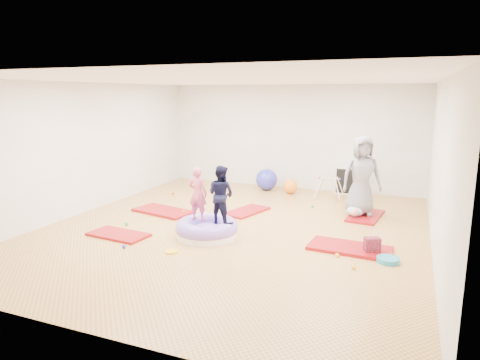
% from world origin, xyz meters
% --- Properties ---
extents(room, '(7.01, 8.01, 2.81)m').
position_xyz_m(room, '(0.00, 0.00, 1.40)').
color(room, '#A16234').
rests_on(room, ground).
extents(gym_mat_front_left, '(1.17, 0.66, 0.05)m').
position_xyz_m(gym_mat_front_left, '(-1.80, -1.20, 0.02)').
color(gym_mat_front_left, maroon).
rests_on(gym_mat_front_left, ground).
extents(gym_mat_mid_left, '(1.43, 0.92, 0.06)m').
position_xyz_m(gym_mat_mid_left, '(-1.89, 0.47, 0.03)').
color(gym_mat_mid_left, maroon).
rests_on(gym_mat_mid_left, ground).
extents(gym_mat_center_back, '(0.82, 1.19, 0.04)m').
position_xyz_m(gym_mat_center_back, '(-0.19, 1.17, 0.02)').
color(gym_mat_center_back, maroon).
rests_on(gym_mat_center_back, ground).
extents(gym_mat_right, '(1.38, 0.75, 0.06)m').
position_xyz_m(gym_mat_right, '(2.23, -0.34, 0.03)').
color(gym_mat_right, maroon).
rests_on(gym_mat_right, ground).
extents(gym_mat_rear_right, '(0.72, 1.23, 0.05)m').
position_xyz_m(gym_mat_rear_right, '(2.26, 1.76, 0.02)').
color(gym_mat_rear_right, maroon).
rests_on(gym_mat_rear_right, ground).
extents(inflatable_cushion, '(1.14, 1.14, 0.36)m').
position_xyz_m(inflatable_cushion, '(-0.27, -0.63, 0.14)').
color(inflatable_cushion, white).
rests_on(inflatable_cushion, ground).
extents(child_pink, '(0.36, 0.24, 0.98)m').
position_xyz_m(child_pink, '(-0.48, -0.57, 0.82)').
color(child_pink, '#CA4E6D').
rests_on(child_pink, inflatable_cushion).
extents(child_navy, '(0.59, 0.50, 1.05)m').
position_xyz_m(child_navy, '(-0.00, -0.60, 0.85)').
color(child_navy, black).
rests_on(child_navy, inflatable_cushion).
extents(adult_caregiver, '(0.95, 0.81, 1.66)m').
position_xyz_m(adult_caregiver, '(2.14, 1.77, 0.88)').
color(adult_caregiver, slate).
rests_on(adult_caregiver, gym_mat_rear_right).
extents(infant, '(0.35, 0.36, 0.21)m').
position_xyz_m(infant, '(2.07, 1.56, 0.16)').
color(infant, '#ADC6F6').
rests_on(infant, gym_mat_rear_right).
extents(ball_pit_balls, '(5.03, 3.87, 0.07)m').
position_xyz_m(ball_pit_balls, '(-0.14, 0.17, 0.03)').
color(ball_pit_balls, green).
rests_on(ball_pit_balls, ground).
extents(exercise_ball_blue, '(0.58, 0.58, 0.58)m').
position_xyz_m(exercise_ball_blue, '(-0.50, 3.44, 0.29)').
color(exercise_ball_blue, '#3033BA').
rests_on(exercise_ball_blue, ground).
extents(exercise_ball_orange, '(0.38, 0.38, 0.38)m').
position_xyz_m(exercise_ball_orange, '(0.22, 3.26, 0.19)').
color(exercise_ball_orange, orange).
rests_on(exercise_ball_orange, ground).
extents(infant_play_gym, '(0.66, 0.63, 0.51)m').
position_xyz_m(infant_play_gym, '(1.23, 3.20, 0.34)').
color(infant_play_gym, beige).
rests_on(infant_play_gym, ground).
extents(cube_shelf, '(0.73, 0.36, 0.73)m').
position_xyz_m(cube_shelf, '(1.64, 3.79, 0.36)').
color(cube_shelf, beige).
rests_on(cube_shelf, ground).
extents(balance_disc, '(0.35, 0.35, 0.08)m').
position_xyz_m(balance_disc, '(2.86, -0.67, 0.04)').
color(balance_disc, teal).
rests_on(balance_disc, ground).
extents(backpack, '(0.29, 0.24, 0.28)m').
position_xyz_m(backpack, '(2.59, -0.42, 0.14)').
color(backpack, '#BA2C4C').
rests_on(backpack, ground).
extents(yellow_toy, '(0.21, 0.21, 0.03)m').
position_xyz_m(yellow_toy, '(-0.46, -1.57, 0.02)').
color(yellow_toy, yellow).
rests_on(yellow_toy, ground).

